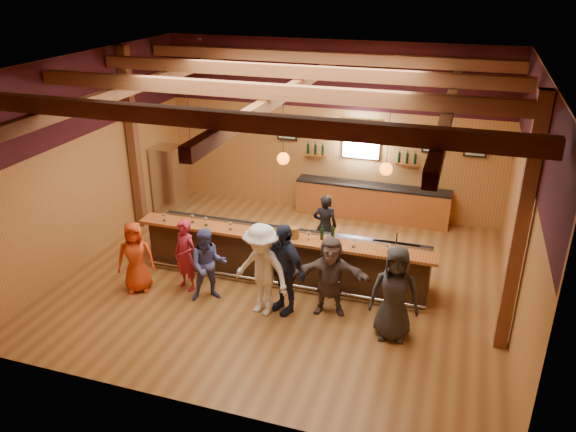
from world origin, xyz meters
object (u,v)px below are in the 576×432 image
at_px(customer_orange, 136,257).
at_px(customer_dark, 395,294).
at_px(bottle_a, 322,234).
at_px(ice_bucket, 294,233).
at_px(stainless_fridge, 169,179).
at_px(bartender, 325,226).
at_px(customer_brown, 330,276).
at_px(bar_counter, 287,254).
at_px(back_bar_cabinet, 372,202).
at_px(customer_white, 262,270).
at_px(customer_redvest, 185,255).
at_px(customer_denim, 208,265).
at_px(customer_navy, 284,268).

bearing_deg(customer_orange, customer_dark, -26.04).
distance_m(customer_orange, bottle_a, 3.79).
distance_m(ice_bucket, bottle_a, 0.56).
xyz_separation_m(stainless_fridge, bartender, (4.65, -1.28, -0.15)).
bearing_deg(customer_brown, bartender, 96.63).
height_order(bar_counter, back_bar_cabinet, bar_counter).
height_order(customer_orange, customer_dark, customer_dark).
height_order(customer_brown, bartender, customer_brown).
height_order(back_bar_cabinet, customer_white, customer_white).
height_order(back_bar_cabinet, customer_brown, customer_brown).
distance_m(bar_counter, customer_dark, 2.90).
xyz_separation_m(back_bar_cabinet, stainless_fridge, (-5.30, -1.12, 0.42)).
xyz_separation_m(customer_redvest, ice_bucket, (2.07, 0.77, 0.46)).
relative_size(back_bar_cabinet, bartender, 2.67).
distance_m(customer_dark, bartender, 3.27).
bearing_deg(bottle_a, ice_bucket, -168.94).
distance_m(customer_orange, ice_bucket, 3.24).
relative_size(customer_denim, bottle_a, 4.94).
height_order(customer_denim, customer_dark, customer_dark).
relative_size(back_bar_cabinet, customer_dark, 2.25).
relative_size(customer_dark, ice_bucket, 7.67).
bearing_deg(bar_counter, customer_dark, -30.84).
height_order(stainless_fridge, customer_dark, stainless_fridge).
bearing_deg(customer_navy, back_bar_cabinet, 110.61).
bearing_deg(customer_denim, ice_bucket, 7.03).
xyz_separation_m(bar_counter, stainless_fridge, (-4.12, 2.45, 0.38)).
xyz_separation_m(back_bar_cabinet, customer_denim, (-2.37, -4.89, 0.29)).
height_order(stainless_fridge, bottle_a, stainless_fridge).
bearing_deg(bartender, customer_dark, 119.19).
bearing_deg(bar_counter, ice_bucket, -51.41).
relative_size(customer_brown, ice_bucket, 6.85).
bearing_deg(customer_brown, customer_denim, 176.26).
height_order(customer_white, customer_brown, customer_white).
xyz_separation_m(customer_orange, customer_brown, (3.94, 0.41, 0.04)).
relative_size(back_bar_cabinet, customer_denim, 2.62).
bearing_deg(bartender, customer_redvest, 37.11).
bearing_deg(customer_navy, ice_bucket, 125.98).
distance_m(stainless_fridge, customer_orange, 4.15).
bearing_deg(customer_brown, bar_counter, 128.76).
height_order(back_bar_cabinet, customer_orange, customer_orange).
bearing_deg(customer_white, customer_denim, -168.16).
xyz_separation_m(customer_redvest, customer_dark, (4.27, -0.37, 0.13)).
distance_m(bar_counter, customer_navy, 1.37).
relative_size(customer_redvest, bottle_a, 4.94).
relative_size(bartender, bottle_a, 4.85).
bearing_deg(customer_brown, customer_white, -171.65).
distance_m(customer_white, bottle_a, 1.52).
bearing_deg(customer_denim, customer_navy, -24.88).
distance_m(customer_dark, ice_bucket, 2.50).
xyz_separation_m(customer_navy, bartender, (0.18, 2.42, -0.17)).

